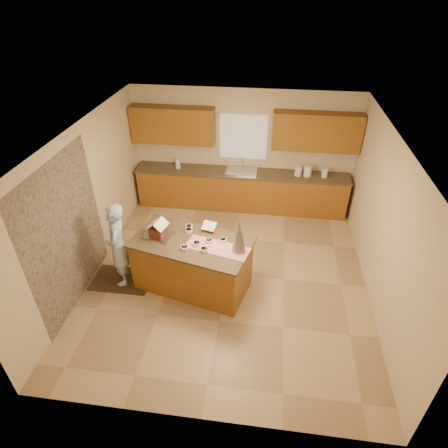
# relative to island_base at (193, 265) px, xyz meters

# --- Properties ---
(floor) EXTENTS (5.50, 5.50, 0.00)m
(floor) POSITION_rel_island_base_xyz_m (0.58, 0.34, -0.46)
(floor) COLOR tan
(floor) RESTS_ON ground
(ceiling) EXTENTS (5.50, 5.50, 0.00)m
(ceiling) POSITION_rel_island_base_xyz_m (0.58, 0.34, 2.24)
(ceiling) COLOR silver
(ceiling) RESTS_ON floor
(wall_back) EXTENTS (5.50, 5.50, 0.00)m
(wall_back) POSITION_rel_island_base_xyz_m (0.58, 3.09, 0.89)
(wall_back) COLOR beige
(wall_back) RESTS_ON floor
(wall_front) EXTENTS (5.50, 5.50, 0.00)m
(wall_front) POSITION_rel_island_base_xyz_m (0.58, -2.41, 0.89)
(wall_front) COLOR beige
(wall_front) RESTS_ON floor
(wall_left) EXTENTS (5.50, 5.50, 0.00)m
(wall_left) POSITION_rel_island_base_xyz_m (-1.92, 0.34, 0.89)
(wall_left) COLOR beige
(wall_left) RESTS_ON floor
(wall_right) EXTENTS (5.50, 5.50, 0.00)m
(wall_right) POSITION_rel_island_base_xyz_m (3.08, 0.34, 0.89)
(wall_right) COLOR beige
(wall_right) RESTS_ON floor
(stone_accent) EXTENTS (0.00, 2.50, 2.50)m
(stone_accent) POSITION_rel_island_base_xyz_m (-1.90, -0.46, 0.79)
(stone_accent) COLOR gray
(stone_accent) RESTS_ON wall_left
(window_curtain) EXTENTS (1.05, 0.03, 1.00)m
(window_curtain) POSITION_rel_island_base_xyz_m (0.58, 3.06, 1.19)
(window_curtain) COLOR white
(window_curtain) RESTS_ON wall_back
(back_counter_base) EXTENTS (4.80, 0.60, 0.88)m
(back_counter_base) POSITION_rel_island_base_xyz_m (0.58, 2.79, -0.02)
(back_counter_base) COLOR #945E1E
(back_counter_base) RESTS_ON floor
(back_counter_top) EXTENTS (4.85, 0.63, 0.04)m
(back_counter_top) POSITION_rel_island_base_xyz_m (0.58, 2.79, 0.44)
(back_counter_top) COLOR brown
(back_counter_top) RESTS_ON back_counter_base
(upper_cabinet_left) EXTENTS (1.85, 0.35, 0.80)m
(upper_cabinet_left) POSITION_rel_island_base_xyz_m (-0.97, 2.91, 1.44)
(upper_cabinet_left) COLOR brown
(upper_cabinet_left) RESTS_ON wall_back
(upper_cabinet_right) EXTENTS (1.85, 0.35, 0.80)m
(upper_cabinet_right) POSITION_rel_island_base_xyz_m (2.13, 2.91, 1.44)
(upper_cabinet_right) COLOR brown
(upper_cabinet_right) RESTS_ON wall_back
(sink) EXTENTS (0.70, 0.45, 0.12)m
(sink) POSITION_rel_island_base_xyz_m (0.58, 2.79, 0.43)
(sink) COLOR silver
(sink) RESTS_ON back_counter_top
(faucet) EXTENTS (0.03, 0.03, 0.28)m
(faucet) POSITION_rel_island_base_xyz_m (0.58, 2.97, 0.60)
(faucet) COLOR silver
(faucet) RESTS_ON back_counter_top
(island_base) EXTENTS (2.07, 1.37, 0.93)m
(island_base) POSITION_rel_island_base_xyz_m (0.00, 0.00, 0.00)
(island_base) COLOR #945E1E
(island_base) RESTS_ON floor
(island_top) EXTENTS (2.17, 1.48, 0.04)m
(island_top) POSITION_rel_island_base_xyz_m (0.00, -0.00, 0.49)
(island_top) COLOR brown
(island_top) RESTS_ON island_base
(table_runner) EXTENTS (1.12, 0.62, 0.01)m
(table_runner) POSITION_rel_island_base_xyz_m (0.46, -0.11, 0.51)
(table_runner) COLOR red
(table_runner) RESTS_ON island_top
(baking_tray) EXTENTS (0.56, 0.46, 0.03)m
(baking_tray) POSITION_rel_island_base_xyz_m (-0.58, 0.09, 0.52)
(baking_tray) COLOR silver
(baking_tray) RESTS_ON island_top
(cookbook) EXTENTS (0.27, 0.23, 0.10)m
(cookbook) POSITION_rel_island_base_xyz_m (0.25, 0.35, 0.60)
(cookbook) COLOR white
(cookbook) RESTS_ON island_top
(tinsel_tree) EXTENTS (0.28, 0.28, 0.58)m
(tinsel_tree) POSITION_rel_island_base_xyz_m (0.81, -0.14, 0.80)
(tinsel_tree) COLOR #AFB1BC
(tinsel_tree) RESTS_ON island_top
(rug) EXTENTS (1.07, 0.70, 0.01)m
(rug) POSITION_rel_island_base_xyz_m (-1.33, -0.06, -0.46)
(rug) COLOR black
(rug) RESTS_ON floor
(boy) EXTENTS (0.52, 0.66, 1.58)m
(boy) POSITION_rel_island_base_xyz_m (-1.28, -0.06, 0.34)
(boy) COLOR #A7C9ED
(boy) RESTS_ON rug
(canister_a) EXTENTS (0.15, 0.15, 0.21)m
(canister_a) POSITION_rel_island_base_xyz_m (1.85, 2.79, 0.56)
(canister_a) COLOR white
(canister_a) RESTS_ON back_counter_top
(canister_b) EXTENTS (0.17, 0.17, 0.24)m
(canister_b) POSITION_rel_island_base_xyz_m (2.05, 2.79, 0.58)
(canister_b) COLOR white
(canister_b) RESTS_ON back_counter_top
(canister_c) EXTENTS (0.13, 0.13, 0.19)m
(canister_c) POSITION_rel_island_base_xyz_m (2.42, 2.79, 0.55)
(canister_c) COLOR white
(canister_c) RESTS_ON back_counter_top
(paper_towel) EXTENTS (0.10, 0.10, 0.23)m
(paper_towel) POSITION_rel_island_base_xyz_m (-0.88, 2.79, 0.57)
(paper_towel) COLOR white
(paper_towel) RESTS_ON back_counter_top
(gingerbread_house) EXTENTS (0.35, 0.36, 0.30)m
(gingerbread_house) POSITION_rel_island_base_xyz_m (-0.58, 0.09, 0.64)
(gingerbread_house) COLOR maroon
(gingerbread_house) RESTS_ON baking_tray
(candy_bowls) EXTENTS (0.76, 0.73, 0.06)m
(candy_bowls) POSITION_rel_island_base_xyz_m (0.13, 0.03, 0.54)
(candy_bowls) COLOR red
(candy_bowls) RESTS_ON island_top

